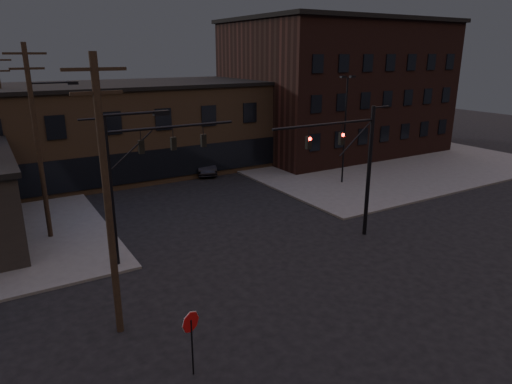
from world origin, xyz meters
TOP-DOWN VIEW (x-y plane):
  - ground at (0.00, 0.00)m, footprint 140.00×140.00m
  - sidewalk_ne at (22.00, 22.00)m, footprint 30.00×30.00m
  - building_row at (0.00, 28.00)m, footprint 40.00×12.00m
  - building_right at (22.00, 26.00)m, footprint 22.00×16.00m
  - traffic_signal_near at (5.36, 4.50)m, footprint 7.12×0.24m
  - traffic_signal_far at (-6.72, 8.00)m, footprint 7.12×0.24m
  - stop_sign at (-8.00, -1.99)m, footprint 0.72×0.33m
  - utility_pole_near at (-9.43, 2.00)m, footprint 3.70×0.28m
  - utility_pole_mid at (-10.44, 14.00)m, footprint 3.70×0.28m
  - utility_pole_far at (-11.50, 26.00)m, footprint 2.20×0.28m
  - lot_light_a at (13.00, 14.00)m, footprint 1.50×0.28m
  - lot_light_b at (19.00, 19.00)m, footprint 1.50×0.28m
  - parked_car_lot_a at (13.72, 22.03)m, footprint 5.20×3.34m
  - parked_car_lot_b at (20.12, 21.30)m, footprint 5.12×2.89m
  - car_crossing at (4.32, 23.50)m, footprint 3.03×5.13m

SIDE VIEW (x-z plane):
  - ground at x=0.00m, z-range 0.00..0.00m
  - sidewalk_ne at x=22.00m, z-range 0.00..0.15m
  - car_crossing at x=4.32m, z-range 0.00..1.60m
  - parked_car_lot_b at x=20.12m, z-range 0.15..1.55m
  - parked_car_lot_a at x=13.72m, z-range 0.15..1.80m
  - stop_sign at x=-8.00m, z-range 0.60..3.08m
  - building_row at x=0.00m, z-range 0.00..8.00m
  - traffic_signal_near at x=5.36m, z-range 0.93..8.93m
  - traffic_signal_far at x=-6.72m, z-range 1.01..9.01m
  - lot_light_a at x=13.00m, z-range 0.94..10.08m
  - lot_light_b at x=19.00m, z-range 0.94..10.08m
  - utility_pole_far at x=-11.50m, z-range 0.28..11.28m
  - utility_pole_near at x=-9.43m, z-range 0.37..11.37m
  - utility_pole_mid at x=-10.44m, z-range 0.38..11.88m
  - building_right at x=22.00m, z-range 0.00..14.00m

